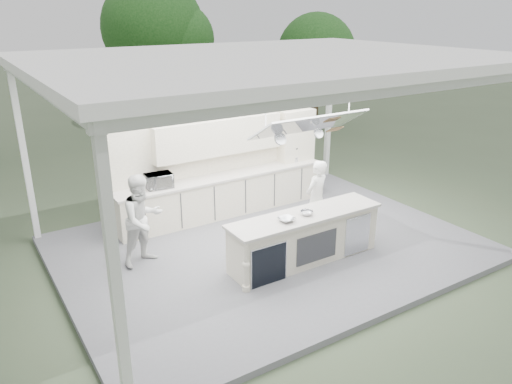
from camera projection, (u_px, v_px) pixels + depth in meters
ground at (269, 250)px, 10.16m from camera, size 90.00×90.00×0.00m
stage_deck at (269, 247)px, 10.14m from camera, size 8.00×6.00×0.12m
tent at (271, 63)px, 8.85m from camera, size 8.20×6.20×3.86m
demo_island at (304, 238)px, 9.32m from camera, size 3.10×0.79×0.95m
back_counter at (223, 194)px, 11.45m from camera, size 5.08×0.72×0.95m
back_wall_unit at (235, 149)px, 11.50m from camera, size 5.05×0.48×2.25m
tree_cluster at (104, 50)px, 16.66m from camera, size 19.55×9.40×5.85m
head_chef at (316, 198)px, 10.28m from camera, size 0.68×0.54×1.63m
sous_chef at (143, 220)px, 9.14m from camera, size 0.99×0.86×1.73m
toaster_oven at (159, 181)px, 10.45m from camera, size 0.58×0.42×0.31m
bowl_large at (286, 219)px, 8.85m from camera, size 0.32×0.32×0.07m
bowl_small at (307, 213)px, 9.13m from camera, size 0.30×0.30×0.07m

